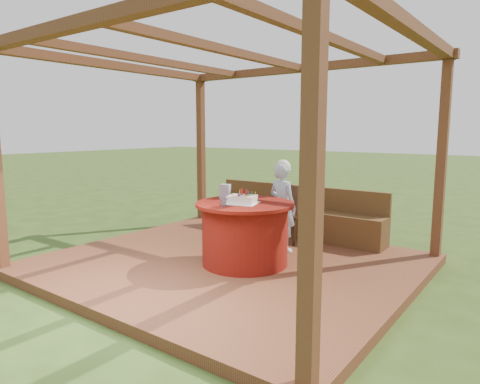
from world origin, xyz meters
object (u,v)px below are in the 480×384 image
table (245,233)px  elderly_woman (282,205)px  drinking_glass (223,203)px  bench (294,219)px  chair (281,211)px  gift_bag (225,191)px  birthday_cake (242,199)px

table → elderly_woman: elderly_woman is taller
elderly_woman → drinking_glass: (-0.10, -1.20, 0.19)m
bench → table: 1.73m
chair → gift_bag: bearing=-106.4°
bench → birthday_cake: bearing=-81.7°
bench → birthday_cake: 1.89m
table → chair: bearing=96.5°
table → gift_bag: bearing=163.9°
chair → elderly_woman: size_ratio=0.69×
table → gift_bag: 0.65m
table → drinking_glass: bearing=-96.8°
chair → birthday_cake: birthday_cake is taller
drinking_glass → bench: bearing=95.6°
chair → gift_bag: (-0.28, -0.97, 0.39)m
bench → drinking_glass: 2.17m
elderly_woman → gift_bag: bearing=-123.5°
elderly_woman → gift_bag: (-0.47, -0.71, 0.24)m
elderly_woman → bench: bearing=109.4°
bench → elderly_woman: bearing=-70.6°
chair → bench: bearing=101.6°
elderly_woman → drinking_glass: size_ratio=12.86×
table → drinking_glass: (-0.05, -0.38, 0.44)m
birthday_cake → gift_bag: (-0.42, 0.19, 0.04)m
gift_bag → birthday_cake: bearing=-42.1°
drinking_glass → chair: bearing=93.0°
bench → drinking_glass: (0.20, -2.08, 0.58)m
bench → chair: 0.67m
birthday_cake → bench: bearing=98.3°
drinking_glass → elderly_woman: bearing=85.0°
gift_bag → drinking_glass: (0.36, -0.50, -0.05)m
table → gift_bag: gift_bag is taller
bench → gift_bag: 1.71m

